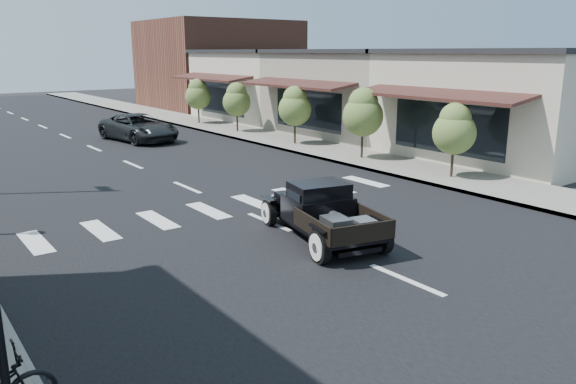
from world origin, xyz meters
TOP-DOWN VIEW (x-y plane):
  - ground at (0.00, 0.00)m, footprint 120.00×120.00m
  - road at (0.00, 15.00)m, footprint 14.00×80.00m
  - road_markings at (0.00, 10.00)m, footprint 12.00×60.00m
  - sidewalk_right at (8.50, 15.00)m, footprint 3.00×80.00m
  - storefront_near at (15.00, 4.00)m, footprint 10.00×9.00m
  - storefront_mid at (15.00, 13.00)m, footprint 10.00×9.00m
  - storefront_far at (15.00, 22.00)m, footprint 10.00×9.00m
  - far_building_right at (15.50, 32.00)m, footprint 11.00×10.00m
  - small_tree_a at (8.30, 2.35)m, footprint 1.55×1.55m
  - small_tree_b at (8.30, 7.06)m, footprint 1.72×1.72m
  - small_tree_c at (8.30, 11.84)m, footprint 1.63×1.63m
  - small_tree_d at (8.30, 17.32)m, footprint 1.58×1.58m
  - small_tree_e at (8.30, 22.02)m, footprint 1.60×1.60m
  - hotrod_pickup at (0.27, 0.04)m, footprint 2.82×4.53m
  - second_car at (2.70, 18.00)m, footprint 3.06×5.33m

SIDE VIEW (x-z plane):
  - ground at x=0.00m, z-range 0.00..0.00m
  - road_markings at x=0.00m, z-range -0.03..0.03m
  - road at x=0.00m, z-range 0.00..0.02m
  - sidewalk_right at x=8.50m, z-range 0.00..0.15m
  - second_car at x=2.70m, z-range 0.00..1.40m
  - hotrod_pickup at x=0.27m, z-range 0.00..1.46m
  - small_tree_a at x=8.30m, z-range 0.15..2.73m
  - small_tree_d at x=8.30m, z-range 0.15..2.79m
  - small_tree_e at x=8.30m, z-range 0.15..2.82m
  - small_tree_c at x=8.30m, z-range 0.15..2.86m
  - small_tree_b at x=8.30m, z-range 0.15..3.01m
  - storefront_near at x=15.00m, z-range 0.00..4.50m
  - storefront_mid at x=15.00m, z-range 0.00..4.50m
  - storefront_far at x=15.00m, z-range 0.00..4.50m
  - far_building_right at x=15.50m, z-range 0.00..7.00m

